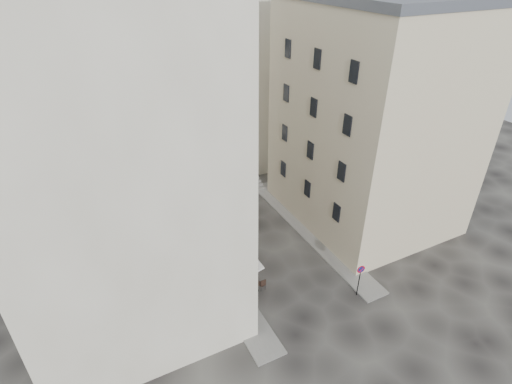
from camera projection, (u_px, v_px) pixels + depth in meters
ground at (280, 267)px, 30.83m from camera, size 90.00×90.00×0.00m
sidewalk_left at (207, 253)px, 32.12m from camera, size 2.00×22.00×0.12m
sidewalk_right at (308, 230)px, 34.84m from camera, size 2.00×18.00×0.12m
building_left at (108, 158)px, 23.78m from camera, size 12.20×16.20×20.60m
building_right at (373, 116)px, 32.80m from camera, size 12.20×14.20×18.60m
building_back at (181, 86)px, 40.23m from camera, size 18.20×10.20×18.60m
cafe_storefront at (223, 257)px, 28.96m from camera, size 1.74×7.30×3.50m
stone_steps at (218, 189)px, 40.26m from camera, size 9.00×3.15×0.80m
bollard_near at (248, 283)px, 28.53m from camera, size 0.12×0.12×0.98m
bollard_mid at (229, 255)px, 31.22m from camera, size 0.12×0.12×0.98m
bollard_far at (212, 231)px, 33.90m from camera, size 0.12×0.12×0.98m
no_parking_sign at (360, 275)px, 27.32m from camera, size 0.61×0.14×2.68m
bistro_table_a at (256, 286)px, 28.36m from camera, size 1.39×0.65×0.98m
bistro_table_b at (246, 272)px, 29.64m from camera, size 1.36×0.64×0.95m
bistro_table_c at (228, 259)px, 30.85m from camera, size 1.42×0.67×1.00m
bistro_table_d at (236, 253)px, 31.55m from camera, size 1.31×0.61×0.92m
bistro_table_e at (219, 238)px, 33.19m from camera, size 1.21×0.57×0.85m
pedestrian at (226, 240)px, 32.24m from camera, size 0.78×0.74×1.79m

